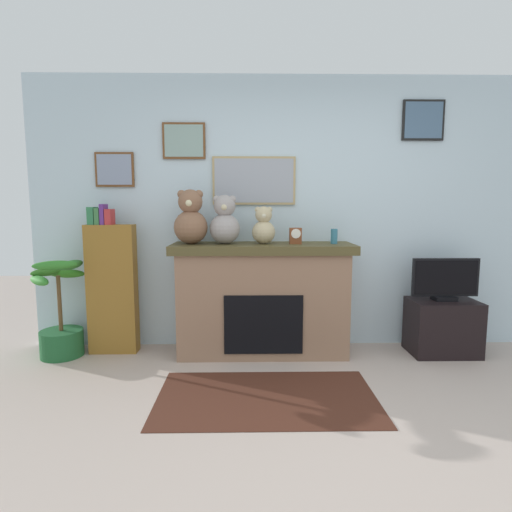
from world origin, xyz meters
TOP-DOWN VIEW (x-y plane):
  - ground_plane at (0.00, 0.00)m, footprint 12.00×12.00m
  - back_wall at (-0.00, 2.00)m, footprint 5.20×0.15m
  - fireplace at (-0.38, 1.69)m, footprint 1.66×0.55m
  - bookshelf at (-1.79, 1.74)m, footprint 0.44×0.16m
  - potted_plant at (-2.23, 1.63)m, footprint 0.52×0.54m
  - tv_stand at (1.30, 1.64)m, footprint 0.60×0.40m
  - television at (1.30, 1.64)m, footprint 0.61×0.14m
  - area_rug at (-0.38, 0.77)m, footprint 1.59×0.90m
  - candle_jar at (0.27, 1.68)m, footprint 0.06×0.06m
  - mantel_clock at (-0.08, 1.67)m, footprint 0.11×0.08m
  - teddy_bear_brown at (-1.03, 1.67)m, footprint 0.31×0.31m
  - teddy_bear_cream at (-0.72, 1.67)m, footprint 0.27×0.27m
  - teddy_bear_grey at (-0.37, 1.67)m, footprint 0.21×0.21m

SIDE VIEW (x-z plane):
  - ground_plane at x=0.00m, z-range 0.00..0.00m
  - area_rug at x=-0.38m, z-range 0.00..0.01m
  - tv_stand at x=1.30m, z-range 0.00..0.51m
  - potted_plant at x=-2.23m, z-range -0.13..0.78m
  - fireplace at x=-0.38m, z-range 0.01..1.04m
  - bookshelf at x=-1.79m, z-range -0.06..1.33m
  - television at x=1.30m, z-range 0.50..0.90m
  - candle_jar at x=0.27m, z-range 1.03..1.17m
  - mantel_clock at x=-0.08m, z-range 1.03..1.18m
  - teddy_bear_grey at x=-0.37m, z-range 1.02..1.36m
  - teddy_bear_cream at x=-0.72m, z-range 1.01..1.45m
  - teddy_bear_brown at x=-1.03m, z-range 1.01..1.50m
  - back_wall at x=0.00m, z-range 0.01..2.61m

